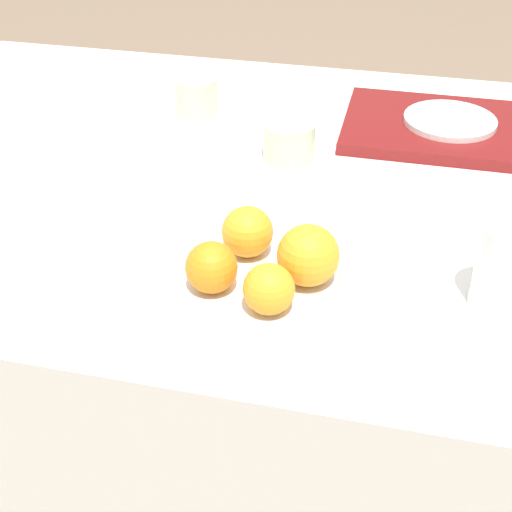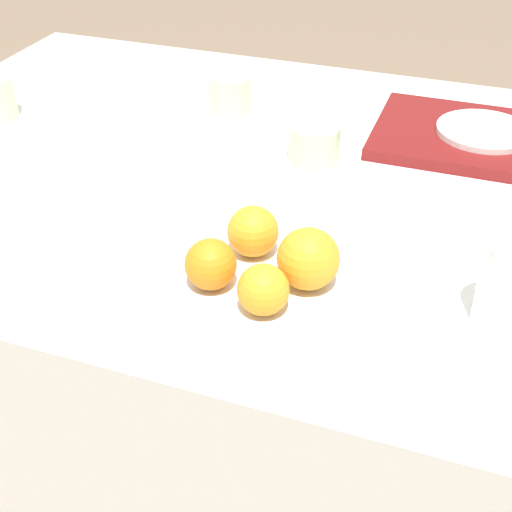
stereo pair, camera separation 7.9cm
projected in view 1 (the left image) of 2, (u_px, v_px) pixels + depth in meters
name	position (u px, v px, depth m)	size (l,w,h in m)	color
ground_plane	(226.00, 478.00, 1.58)	(12.00, 12.00, 0.00)	#7A6651
table	(222.00, 348.00, 1.35)	(1.28, 0.95, 0.78)	white
fruit_platter	(256.00, 283.00, 0.87)	(0.23, 0.23, 0.02)	silver
orange_0	(211.00, 267.00, 0.84)	(0.06, 0.06, 0.06)	orange
orange_1	(308.00, 255.00, 0.85)	(0.08, 0.08, 0.08)	orange
orange_2	(247.00, 232.00, 0.90)	(0.07, 0.07, 0.07)	orange
orange_3	(269.00, 289.00, 0.80)	(0.06, 0.06, 0.06)	orange
water_glass	(507.00, 268.00, 0.82)	(0.07, 0.07, 0.11)	silver
serving_tray	(449.00, 129.00, 1.22)	(0.36, 0.25, 0.02)	maroon
side_plate	(450.00, 120.00, 1.22)	(0.16, 0.16, 0.01)	silver
cup_1	(197.00, 96.00, 1.28)	(0.08, 0.08, 0.07)	#B7CC9E
cup_2	(289.00, 141.00, 1.14)	(0.08, 0.08, 0.06)	#B7CC9E
napkin	(122.00, 172.00, 1.11)	(0.15, 0.12, 0.01)	white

